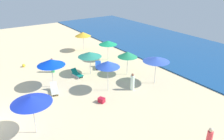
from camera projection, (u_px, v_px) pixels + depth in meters
The scene contains 16 objects.
ocean at pixel (206, 57), 26.96m from camera, with size 60.00×13.55×0.12m, color navy.
umbrella_0 at pixel (90, 54), 21.89m from camera, with size 2.32×2.32×2.32m.
lounge_chair_0_0 at pixel (77, 74), 22.04m from camera, with size 1.53×0.71×0.64m.
lounge_chair_0_1 at pixel (98, 66), 23.95m from camera, with size 1.39×1.13×0.63m.
umbrella_2 at pixel (108, 43), 25.60m from camera, with size 2.09×2.09×2.28m.
umbrella_3 at pixel (156, 59), 19.85m from camera, with size 2.38×2.38×2.54m.
umbrella_4 at pixel (51, 62), 19.18m from camera, with size 2.40×2.40×2.61m.
lounge_chair_4_0 at pixel (54, 90), 19.05m from camera, with size 1.59×0.95×0.74m.
umbrella_5 at pixel (83, 34), 28.57m from camera, with size 2.04×2.04×2.46m.
umbrella_6 at pixel (128, 54), 21.74m from camera, with size 1.94×1.94×2.38m.
umbrella_7 at pixel (31, 100), 13.39m from camera, with size 2.47×2.47×2.64m.
umbrella_8 at pixel (108, 64), 18.56m from camera, with size 2.03×2.03×2.70m.
beachgoer_0 at pixel (132, 82), 19.32m from camera, with size 0.49×0.49×1.53m.
beachgoer_1 at pixel (52, 66), 22.78m from camera, with size 0.40×0.40×1.52m.
cooler_box_0 at pixel (101, 100), 17.60m from camera, with size 0.49×0.38×0.39m, color red.
beach_ball_1 at pixel (24, 65), 24.26m from camera, with size 0.35×0.35×0.35m, color yellow.
Camera 1 is at (14.54, -0.44, 9.35)m, focal length 36.08 mm.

